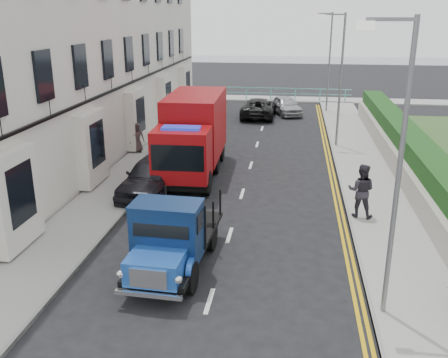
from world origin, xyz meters
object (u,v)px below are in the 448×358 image
Objects in this scene: lamp_far at (328,57)px; bedford_lorry at (169,242)px; parked_car_front at (153,176)px; lamp_near at (395,158)px; lamp_mid at (339,73)px; red_lorry at (193,134)px.

lamp_far is 1.48× the size of bedford_lorry.
bedford_lorry is at bearing -64.82° from parked_car_front.
lamp_near is 1.00× the size of lamp_far.
lamp_mid is (0.00, 16.00, 0.00)m from lamp_near.
bedford_lorry is at bearing -84.58° from red_lorry.
lamp_far reaches higher than bedford_lorry.
lamp_far is at bearing 72.58° from parked_car_front.
bedford_lorry is (-5.49, -14.83, -2.99)m from lamp_mid.
lamp_far is at bearing 65.21° from red_lorry.
bedford_lorry is 1.06× the size of parked_car_front.
lamp_near is at bearing -90.00° from lamp_mid.
lamp_near is at bearing -90.00° from lamp_far.
lamp_far is at bearing 90.00° from lamp_near.
red_lorry is at bearing 73.33° from parked_car_front.
bedford_lorry is at bearing 167.95° from lamp_near.
parked_car_front is at bearing 135.81° from lamp_near.
bedford_lorry is 9.28m from red_lorry.
parked_car_front is at bearing 112.47° from bedford_lorry.
parked_car_front is (-2.29, 6.39, -0.25)m from bedford_lorry.
red_lorry is at bearing 99.96° from bedford_lorry.
red_lorry is (-6.65, 10.34, -2.12)m from lamp_near.
red_lorry is (-6.65, -15.66, -2.12)m from lamp_far.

